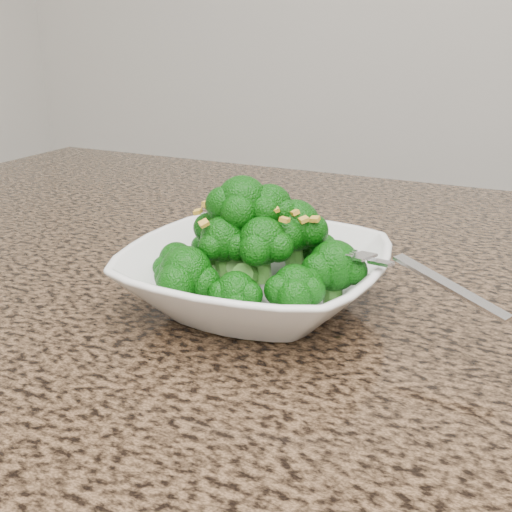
% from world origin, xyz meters
% --- Properties ---
extents(granite_counter, '(1.64, 1.04, 0.03)m').
position_xyz_m(granite_counter, '(0.00, 0.30, 0.89)').
color(granite_counter, brown).
rests_on(granite_counter, cabinet).
extents(bowl, '(0.24, 0.24, 0.06)m').
position_xyz_m(bowl, '(-0.10, 0.25, 0.93)').
color(bowl, white).
rests_on(bowl, granite_counter).
extents(broccoli_pile, '(0.20, 0.20, 0.08)m').
position_xyz_m(broccoli_pile, '(-0.10, 0.25, 1.00)').
color(broccoli_pile, '#0C5609').
rests_on(broccoli_pile, bowl).
extents(garlic_topping, '(0.12, 0.12, 0.01)m').
position_xyz_m(garlic_topping, '(-0.10, 0.25, 1.04)').
color(garlic_topping, gold).
rests_on(garlic_topping, broccoli_pile).
extents(fork, '(0.17, 0.09, 0.01)m').
position_xyz_m(fork, '(0.02, 0.25, 0.96)').
color(fork, silver).
rests_on(fork, bowl).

